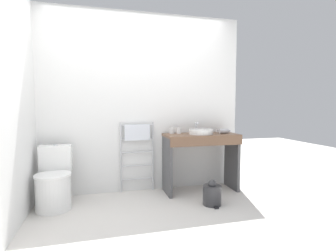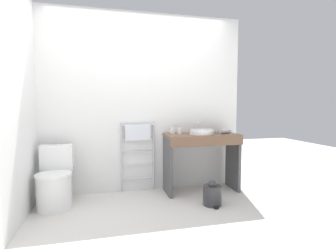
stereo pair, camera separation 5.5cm
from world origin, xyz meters
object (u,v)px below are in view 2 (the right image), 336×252
towel_radiator (138,142)px  sink_basin (202,132)px  toilet (55,183)px  hair_dryer (225,131)px  trash_bin (212,195)px  cup_near_edge (180,131)px  cup_near_wall (172,130)px

towel_radiator → sink_basin: (0.86, -0.24, 0.15)m
toilet → hair_dryer: size_ratio=4.12×
trash_bin → sink_basin: bearing=84.6°
sink_basin → cup_near_edge: cup_near_edge is taller
towel_radiator → trash_bin: bearing=-42.2°
toilet → trash_bin: bearing=-12.0°
hair_dryer → sink_basin: bearing=-178.1°
cup_near_wall → hair_dryer: size_ratio=0.50×
towel_radiator → cup_near_edge: 0.62m
sink_basin → hair_dryer: 0.36m
hair_dryer → trash_bin: bearing=-128.1°
cup_near_edge → hair_dryer: bearing=-12.9°
towel_radiator → cup_near_wall: (0.49, -0.06, 0.16)m
hair_dryer → toilet: bearing=-177.0°
trash_bin → towel_radiator: bearing=137.8°
cup_near_edge → hair_dryer: cup_near_edge is taller
sink_basin → trash_bin: 0.89m
towel_radiator → sink_basin: towel_radiator is taller
toilet → cup_near_wall: (1.54, 0.28, 0.57)m
toilet → hair_dryer: hair_dryer is taller
cup_near_edge → cup_near_wall: bearing=167.6°
toilet → sink_basin: bearing=3.2°
cup_near_wall → trash_bin: size_ratio=0.29×
sink_basin → cup_near_edge: bearing=150.2°
towel_radiator → hair_dryer: bearing=-10.4°
cup_near_edge → hair_dryer: size_ratio=0.48×
towel_radiator → cup_near_wall: size_ratio=10.94×
toilet → hair_dryer: bearing=3.0°
towel_radiator → trash_bin: towel_radiator is taller
sink_basin → cup_near_wall: size_ratio=3.70×
towel_radiator → hair_dryer: (1.22, -0.22, 0.15)m
sink_basin → cup_near_edge: (-0.27, 0.16, 0.01)m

